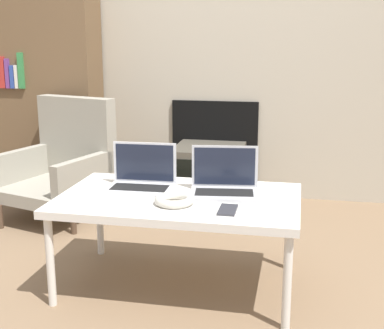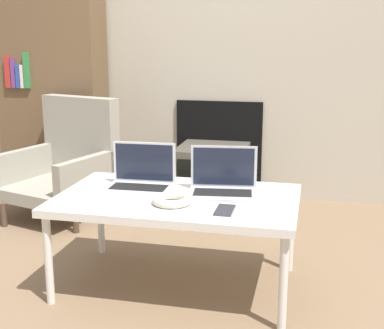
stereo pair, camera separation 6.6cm
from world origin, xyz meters
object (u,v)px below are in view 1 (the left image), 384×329
(laptop_right, at_px, (224,184))
(headphones, at_px, (174,200))
(laptop_left, at_px, (142,179))
(tv, at_px, (209,175))
(armchair, at_px, (64,163))
(phone, at_px, (228,210))

(laptop_right, xyz_separation_m, headphones, (-0.19, -0.21, -0.03))
(laptop_right, bearing_deg, laptop_left, 172.71)
(headphones, height_order, tv, headphones)
(laptop_right, xyz_separation_m, armchair, (-1.18, 0.82, -0.15))
(laptop_left, relative_size, headphones, 1.82)
(headphones, relative_size, tv, 0.37)
(headphones, height_order, phone, headphones)
(laptop_left, bearing_deg, tv, 82.54)
(laptop_left, bearing_deg, laptop_right, -1.84)
(laptop_right, height_order, headphones, laptop_right)
(tv, bearing_deg, laptop_left, -95.66)
(laptop_right, distance_m, tv, 1.28)
(phone, xyz_separation_m, armchair, (-1.24, 1.07, -0.10))
(laptop_right, relative_size, headphones, 1.93)
(headphones, xyz_separation_m, armchair, (-0.99, 1.02, -0.12))
(laptop_right, distance_m, phone, 0.26)
(laptop_right, relative_size, armchair, 0.44)
(laptop_right, distance_m, headphones, 0.28)
(laptop_left, distance_m, armchair, 1.14)
(phone, bearing_deg, laptop_right, 101.50)
(phone, height_order, armchair, armchair)
(headphones, xyz_separation_m, tv, (-0.09, 1.42, -0.26))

